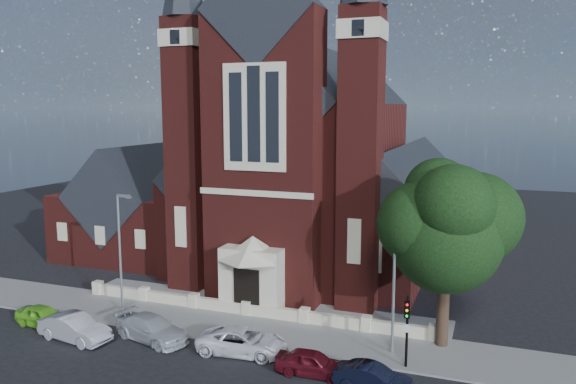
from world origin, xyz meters
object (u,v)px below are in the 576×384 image
object	(u,v)px
street_tree	(448,230)
car_silver_b	(152,329)
parish_hall	(142,211)
car_silver_a	(75,328)
car_white_suv	(242,341)
car_navy	(373,378)
car_lime_van	(43,316)
car_dark_red	(312,363)
church	(321,168)
traffic_signal	(407,322)
street_lamp_left	(121,247)
street_lamp_right	(396,275)

from	to	relation	value
street_tree	car_silver_b	bearing A→B (deg)	-163.69
parish_hall	street_tree	bearing A→B (deg)	-23.26
parish_hall	car_silver_a	xyz separation A→B (m)	(8.10, -18.65, -3.24)
car_white_suv	car_navy	world-z (taller)	car_white_suv
car_lime_van	car_dark_red	bearing A→B (deg)	-82.76
car_lime_van	car_navy	xyz separation A→B (m)	(21.08, -0.71, -0.04)
church	car_silver_b	xyz separation A→B (m)	(-3.64, -21.99, -7.46)
parish_hall	car_navy	size ratio (longest dim) A/B	3.22
traffic_signal	church	bearing A→B (deg)	118.20
traffic_signal	car_dark_red	xyz separation A→B (m)	(-4.44, -2.30, -1.93)
car_navy	traffic_signal	bearing A→B (deg)	-17.45
car_silver_a	parish_hall	bearing A→B (deg)	31.32
car_white_suv	street_tree	bearing A→B (deg)	-72.15
parish_hall	car_navy	world-z (taller)	parish_hall
church	car_silver_b	size ratio (longest dim) A/B	6.98
street_tree	car_lime_van	size ratio (longest dim) A/B	2.74
traffic_signal	car_lime_van	distance (m)	22.44
street_lamp_left	car_lime_van	distance (m)	6.31
street_tree	church	bearing A→B (deg)	126.17
car_lime_van	car_dark_red	world-z (taller)	car_lime_van
car_silver_b	car_navy	bearing A→B (deg)	-79.83
car_lime_van	car_silver_a	distance (m)	3.51
parish_hall	traffic_signal	bearing A→B (deg)	-29.98
parish_hall	traffic_signal	xyz separation A→B (m)	(27.00, -15.57, -1.43)
car_silver_b	street_lamp_right	bearing A→B (deg)	-61.85
traffic_signal	car_silver_b	bearing A→B (deg)	-174.27
street_tree	street_lamp_left	bearing A→B (deg)	-175.24
car_dark_red	parish_hall	bearing A→B (deg)	49.66
car_silver_b	car_silver_a	bearing A→B (deg)	126.25
street_lamp_right	car_navy	world-z (taller)	street_lamp_right
car_silver_b	car_white_suv	xyz separation A→B (m)	(5.78, 0.23, -0.02)
car_silver_a	car_navy	world-z (taller)	car_silver_a
church	street_lamp_right	size ratio (longest dim) A/B	4.31
traffic_signal	car_white_suv	world-z (taller)	traffic_signal
street_tree	car_silver_b	size ratio (longest dim) A/B	2.14
street_lamp_left	church	bearing A→B (deg)	67.34
car_silver_b	car_navy	world-z (taller)	car_silver_b
parish_hall	car_white_suv	xyz separation A→B (m)	(18.14, -16.82, -3.30)
street_lamp_left	car_silver_b	world-z (taller)	street_lamp_left
parish_hall	street_lamp_right	world-z (taller)	parish_hall
traffic_signal	car_silver_b	xyz separation A→B (m)	(-14.64, -1.47, -1.86)
car_dark_red	street_tree	bearing A→B (deg)	-49.17
car_silver_a	car_navy	xyz separation A→B (m)	(17.72, 0.31, -0.14)
church	car_navy	bearing A→B (deg)	-67.13
street_lamp_left	car_dark_red	world-z (taller)	street_lamp_left
church	parish_hall	xyz separation A→B (m)	(-16.00, -4.94, -4.17)
car_silver_a	street_lamp_left	bearing A→B (deg)	7.93
church	street_tree	xyz separation A→B (m)	(12.60, -17.23, -1.23)
church	car_navy	world-z (taller)	church
street_lamp_right	car_white_suv	bearing A→B (deg)	-160.51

